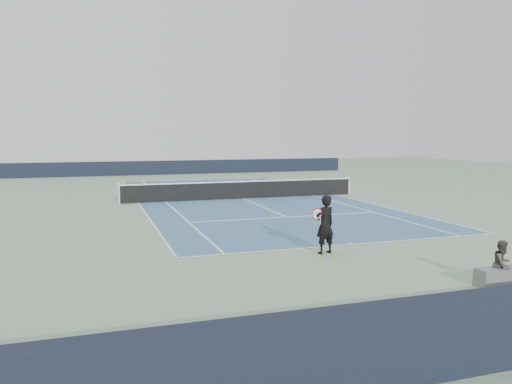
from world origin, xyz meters
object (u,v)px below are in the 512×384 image
object	(u,v)px
tennis_player	(325,224)
spectator_bench	(502,270)
tennis_net	(243,189)
tennis_ball	(336,258)

from	to	relation	value
tennis_player	spectator_bench	distance (m)	4.76
tennis_player	tennis_net	bearing A→B (deg)	83.98
tennis_ball	spectator_bench	xyz separation A→B (m)	(2.48, -3.31, 0.32)
tennis_net	tennis_player	world-z (taller)	tennis_player
spectator_bench	tennis_ball	bearing A→B (deg)	126.87
tennis_player	spectator_bench	size ratio (longest dim) A/B	1.28
tennis_player	tennis_ball	distance (m)	1.09
tennis_player	spectator_bench	world-z (taller)	tennis_player
tennis_net	spectator_bench	world-z (taller)	tennis_net
tennis_player	tennis_ball	world-z (taller)	tennis_player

